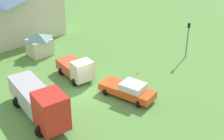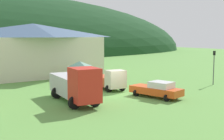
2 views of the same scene
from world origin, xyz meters
The scene contains 7 objects.
ground_plane centered at (0.00, 0.00, 0.00)m, with size 200.00×200.00×0.00m, color #5B9342.
play_shed_cream centered at (1.01, 10.78, 1.40)m, with size 2.83×2.47×2.71m.
crane_truck_red centered at (-5.66, -0.65, 1.70)m, with size 3.60×8.43×3.48m.
light_truck_cream centered at (0.78, 3.04, 1.15)m, with size 2.82×4.92×2.38m.
service_pickup_orange centered at (2.18, -3.20, 0.83)m, with size 3.17×5.67×1.66m.
traffic_light_east centered at (13.45, -1.45, 2.62)m, with size 0.20×0.32×4.29m.
traffic_cone_near_pickup centered at (6.19, -0.57, 0.00)m, with size 0.36×0.36×0.50m, color orange.
Camera 1 is at (-16.10, -21.29, 16.32)m, focal length 51.28 mm.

